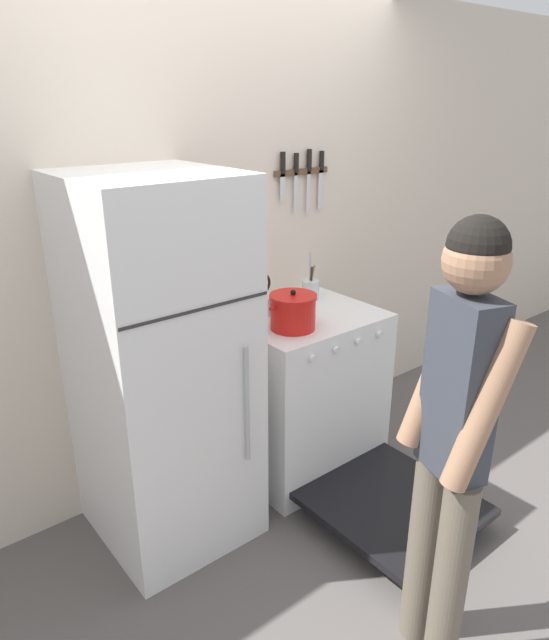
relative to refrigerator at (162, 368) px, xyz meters
The scene contains 9 objects.
ground_plane 1.07m from the refrigerator, 32.80° to the left, with size 14.00×14.00×0.00m, color #5B5654.
wall_back 0.78m from the refrigerator, 35.00° to the left, with size 10.00×0.06×2.55m.
refrigerator is the anchor object (origin of this frame).
stove_range 0.93m from the refrigerator, ahead, with size 0.77×1.40×0.91m.
dutch_oven_pot 0.69m from the refrigerator, 10.44° to the right, with size 0.28×0.23×0.20m.
tea_kettle 0.71m from the refrigerator, 12.15° to the left, with size 0.19×0.15×0.22m.
utensil_jar 1.05m from the refrigerator, ahead, with size 0.10×0.10×0.26m.
person 1.29m from the refrigerator, 71.59° to the right, with size 0.34×0.40×1.67m.
wall_knife_strip 1.38m from the refrigerator, 16.53° to the left, with size 0.38×0.03×0.35m.
Camera 1 is at (-1.58, -2.45, 1.97)m, focal length 32.00 mm.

